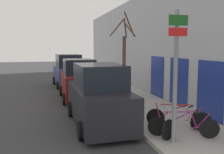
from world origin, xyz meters
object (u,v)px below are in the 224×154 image
object	(u,v)px
parked_car_1	(79,81)
pedestrian_near	(124,80)
bicycle_0	(183,126)
parked_car_2	(68,72)
signpost	(176,74)
bicycle_2	(178,118)
street_tree	(124,65)
parked_car_0	(99,98)
bicycle_1	(183,123)

from	to	relation	value
parked_car_1	pedestrian_near	distance (m)	2.67
bicycle_0	parked_car_2	distance (m)	12.79
pedestrian_near	parked_car_1	bearing A→B (deg)	159.33
signpost	parked_car_2	world-z (taller)	signpost
bicycle_2	parked_car_1	size ratio (longest dim) A/B	0.46
parked_car_1	street_tree	xyz separation A→B (m)	(1.67, -3.36, 1.13)
parked_car_2	pedestrian_near	size ratio (longest dim) A/B	2.90
bicycle_0	pedestrian_near	world-z (taller)	pedestrian_near
parked_car_0	bicycle_2	bearing A→B (deg)	-34.10
bicycle_0	street_tree	xyz separation A→B (m)	(-0.65, 4.08, 1.67)
pedestrian_near	street_tree	size ratio (longest dim) A/B	0.36
parked_car_0	parked_car_2	distance (m)	10.13
parked_car_2	bicycle_2	bearing A→B (deg)	-80.42
parked_car_2	street_tree	distance (m)	8.72
bicycle_2	parked_car_2	distance (m)	12.09
parked_car_1	parked_car_2	size ratio (longest dim) A/B	0.91
parked_car_2	parked_car_1	bearing A→B (deg)	-91.94
signpost	parked_car_2	xyz separation A→B (m)	(-1.96, 12.85, -1.13)
bicycle_0	parked_car_1	world-z (taller)	parked_car_1
signpost	pedestrian_near	world-z (taller)	signpost
parked_car_0	pedestrian_near	size ratio (longest dim) A/B	3.00
parked_car_2	bicycle_1	bearing A→B (deg)	-81.54
parked_car_2	pedestrian_near	xyz separation A→B (m)	(2.80, -5.29, -0.04)
bicycle_1	pedestrian_near	xyz separation A→B (m)	(0.20, 6.98, 0.52)
bicycle_0	bicycle_1	xyz separation A→B (m)	(0.14, 0.26, 0.02)
bicycle_2	parked_car_1	bearing A→B (deg)	54.09
bicycle_0	bicycle_2	bearing A→B (deg)	3.93
parked_car_0	street_tree	world-z (taller)	street_tree
bicycle_1	parked_car_0	size ratio (longest dim) A/B	0.44
parked_car_0	parked_car_2	size ratio (longest dim) A/B	1.04
bicycle_0	parked_car_0	bearing A→B (deg)	65.97
bicycle_2	signpost	bearing A→B (deg)	177.53
signpost	bicycle_1	bearing A→B (deg)	41.94
parked_car_0	parked_car_1	size ratio (longest dim) A/B	1.14
bicycle_0	bicycle_2	distance (m)	0.82
parked_car_2	street_tree	world-z (taller)	street_tree
signpost	parked_car_2	size ratio (longest dim) A/B	0.85
bicycle_1	parked_car_1	distance (m)	7.60
bicycle_1	street_tree	size ratio (longest dim) A/B	0.46
bicycle_0	bicycle_1	world-z (taller)	bicycle_1
street_tree	bicycle_0	bearing A→B (deg)	-80.95
signpost	bicycle_0	xyz separation A→B (m)	(0.50, 0.31, -1.71)
bicycle_0	bicycle_1	bearing A→B (deg)	-5.17
parked_car_0	parked_car_1	xyz separation A→B (m)	(-0.10, 5.03, -0.01)
bicycle_1	bicycle_2	bearing A→B (deg)	-42.27
parked_car_1	parked_car_2	bearing A→B (deg)	91.39
bicycle_0	parked_car_2	bearing A→B (deg)	34.46
signpost	parked_car_0	distance (m)	3.42
signpost	pedestrian_near	bearing A→B (deg)	83.63
bicycle_0	parked_car_0	xyz separation A→B (m)	(-2.21, 2.41, 0.55)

